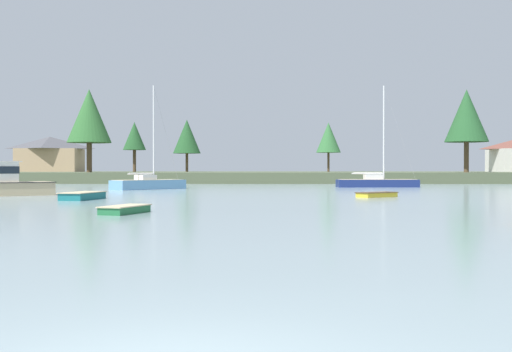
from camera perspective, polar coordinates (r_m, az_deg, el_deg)
far_shore_bank at (r=108.62m, az=0.31°, el=-0.03°), size 216.65×47.15×1.54m
sailboat_navy at (r=71.37m, az=10.89°, el=-0.79°), size 9.10×2.83×11.87m
sailboat_skyblue at (r=63.84m, az=-9.68°, el=-0.97°), size 6.97×7.42×11.06m
dinghy_yellow at (r=46.13m, az=10.86°, el=-1.73°), size 3.31×2.91×0.50m
dinghy_teal at (r=43.13m, az=-15.39°, el=-1.84°), size 2.35×4.16×0.70m
dinghy_green at (r=29.27m, az=-11.76°, el=-3.08°), size 2.02×3.16×0.50m
shore_tree_inland_a at (r=110.45m, az=-6.27°, el=3.56°), size 4.80×4.80×9.09m
shore_tree_center_left at (r=96.85m, az=-14.84°, el=5.24°), size 6.50×6.50×12.34m
shore_tree_far_left at (r=95.70m, az=18.49°, el=5.17°), size 6.18×6.18×11.93m
shore_tree_inland_c at (r=106.39m, az=6.57°, el=3.46°), size 4.12×4.12×8.28m
shore_tree_far_right at (r=105.88m, az=-10.93°, el=3.54°), size 3.75×3.75×8.23m
cottage_near_water at (r=118.37m, az=-18.13°, el=1.94°), size 11.63×6.80×6.26m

